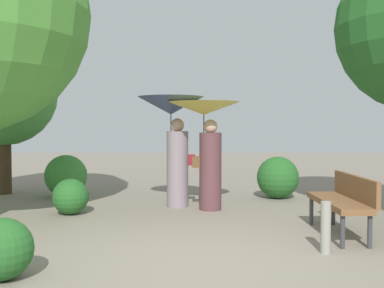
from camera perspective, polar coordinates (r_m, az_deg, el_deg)
The scene contains 10 objects.
ground_plane at distance 5.35m, azimuth 0.14°, elevation -14.19°, with size 40.00×40.00×0.00m, color gray.
person_left at distance 8.45m, azimuth -2.58°, elevation 2.30°, with size 1.23×1.23×2.05m.
person_right at distance 8.13m, azimuth 1.62°, elevation 1.58°, with size 1.28×1.28×1.94m.
park_bench at distance 6.64m, azimuth 18.34°, elevation -6.52°, with size 0.53×1.51×0.83m.
tree_near_left at distance 10.88m, azimuth -22.84°, elevation 6.95°, with size 2.32×2.32×3.76m.
bush_path_left at distance 10.03m, azimuth -15.75°, elevation -3.88°, with size 0.89×0.89×0.89m, color #387F33.
bush_path_right at distance 9.63m, azimuth 10.53°, elevation -4.15°, with size 0.87×0.87×0.87m, color #235B23.
bush_behind_bench at distance 8.05m, azimuth -15.20°, elevation -6.40°, with size 0.61×0.61×0.61m, color #235B23.
bush_far_side at distance 4.94m, azimuth -22.96°, elevation -12.08°, with size 0.61×0.61×0.61m, color #235B23.
path_marker_post at distance 5.70m, azimuth 16.25°, elevation -10.02°, with size 0.12×0.12×0.62m, color gray.
Camera 1 is at (-0.03, -5.13, 1.53)m, focal length 42.46 mm.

